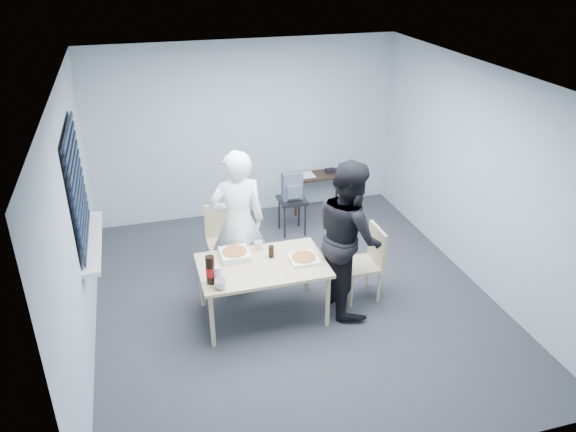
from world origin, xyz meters
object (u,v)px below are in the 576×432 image
object	(u,v)px
person_white	(238,223)
stool	(292,206)
chair_far	(223,235)
soda_bottle	(210,270)
backpack	(292,187)
mug_a	(220,284)
dining_table	(262,269)
chair_right	(368,258)
mug_b	(259,245)
person_black	(349,237)
side_table	(317,179)

from	to	relation	value
person_white	stool	size ratio (longest dim) A/B	3.34
chair_far	person_white	xyz separation A→B (m)	(0.11, -0.45, 0.37)
person_white	soda_bottle	xyz separation A→B (m)	(-0.45, -0.83, -0.07)
backpack	mug_a	size ratio (longest dim) A/B	3.19
dining_table	chair_right	size ratio (longest dim) A/B	1.54
soda_bottle	mug_a	bearing A→B (deg)	-59.25
dining_table	mug_b	size ratio (longest dim) A/B	13.74
stool	person_black	bearing A→B (deg)	-86.96
stool	soda_bottle	distance (m)	2.54
stool	soda_bottle	world-z (taller)	soda_bottle
dining_table	person_black	size ratio (longest dim) A/B	0.78
dining_table	stool	bearing A→B (deg)	64.54
person_black	mug_a	bearing A→B (deg)	101.09
person_white	mug_a	bearing A→B (deg)	68.37
person_black	mug_a	world-z (taller)	person_black
person_black	stool	world-z (taller)	person_black
mug_a	mug_b	bearing A→B (deg)	50.46
person_white	dining_table	bearing A→B (deg)	102.48
mug_b	soda_bottle	world-z (taller)	soda_bottle
backpack	soda_bottle	bearing A→B (deg)	-137.73
stool	chair_right	bearing A→B (deg)	-77.60
person_black	stool	bearing A→B (deg)	3.04
person_black	chair_far	bearing A→B (deg)	47.62
side_table	soda_bottle	world-z (taller)	soda_bottle
chair_right	stool	world-z (taller)	chair_right
dining_table	chair_far	xyz separation A→B (m)	(-0.25, 1.07, -0.10)
side_table	soda_bottle	bearing A→B (deg)	-127.28
mug_b	soda_bottle	distance (m)	0.84
person_white	backpack	size ratio (longest dim) A/B	4.52
stool	mug_b	distance (m)	1.74
person_black	dining_table	bearing A→B (deg)	87.40
backpack	mug_a	distance (m)	2.56
person_black	soda_bottle	xyz separation A→B (m)	(-1.56, -0.17, -0.07)
dining_table	soda_bottle	world-z (taller)	soda_bottle
dining_table	backpack	xyz separation A→B (m)	(0.87, 1.82, 0.11)
stool	backpack	size ratio (longest dim) A/B	1.35
chair_far	stool	world-z (taller)	chair_far
side_table	backpack	size ratio (longest dim) A/B	2.19
dining_table	stool	xyz separation A→B (m)	(0.87, 1.83, -0.19)
person_white	backpack	distance (m)	1.58
stool	mug_a	xyz separation A→B (m)	(-1.38, -2.17, 0.30)
side_table	mug_a	world-z (taller)	mug_a
side_table	mug_a	bearing A→B (deg)	-125.05
person_white	mug_a	world-z (taller)	person_white
backpack	mug_b	size ratio (longest dim) A/B	3.92
side_table	backpack	bearing A→B (deg)	-131.67
stool	person_white	bearing A→B (deg)	-129.66
side_table	person_black	bearing A→B (deg)	-101.12
chair_far	chair_right	size ratio (longest dim) A/B	1.00
chair_far	soda_bottle	distance (m)	1.36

